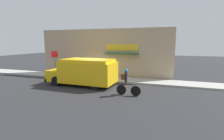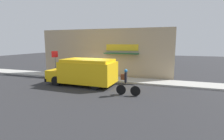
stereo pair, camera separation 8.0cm
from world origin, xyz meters
The scene contains 7 objects.
ground_plane centered at (0.00, 0.00, 0.00)m, with size 70.00×70.00×0.00m, color #2B2B2D.
sidewalk centered at (0.00, 1.01, 0.07)m, with size 28.00×2.01×0.14m.
storefront centered at (0.05, 2.31, 2.34)m, with size 13.56×0.79×4.66m.
school_bus centered at (0.07, -1.59, 1.08)m, with size 5.48×2.83×2.08m.
cyclist centered at (3.89, -3.13, 0.83)m, with size 1.59×0.22×1.70m.
stop_sign_post centered at (-4.29, 0.61, 1.77)m, with size 0.45×0.45×2.44m.
trash_bin centered at (0.40, 1.34, 0.57)m, with size 0.50×0.50×0.86m.
Camera 1 is at (6.52, -13.71, 3.34)m, focal length 28.00 mm.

